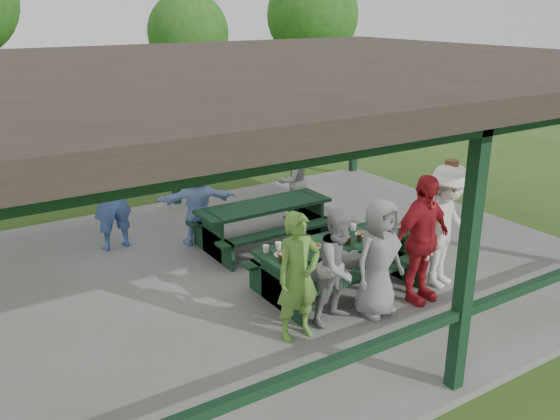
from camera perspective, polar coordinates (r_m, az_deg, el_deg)
ground at (r=9.64m, az=-0.83°, el=-5.85°), size 90.00×90.00×0.00m
concrete_slab at (r=9.62m, az=-0.84°, el=-5.58°), size 10.00×8.00×0.10m
pavilion_structure at (r=8.79m, az=-0.94°, el=13.22°), size 10.60×8.60×3.24m
picnic_table_near at (r=8.71m, az=5.42°, el=-4.68°), size 2.44×1.39×0.75m
picnic_table_far at (r=10.23m, az=-1.53°, el=-0.92°), size 2.34×1.39×0.75m
table_setting at (r=8.58m, az=5.12°, el=-2.76°), size 2.38×0.45×0.10m
contestant_green at (r=7.30m, az=1.77°, el=-6.40°), size 0.62×0.42×1.66m
contestant_grey_left at (r=7.72m, az=5.77°, el=-5.42°), size 0.85×0.72×1.56m
contestant_grey_mid at (r=7.94m, az=9.47°, el=-4.59°), size 0.84×0.59×1.62m
contestant_red at (r=8.38m, az=13.47°, el=-2.77°), size 1.11×0.54×1.84m
contestant_white_fedora at (r=8.94m, az=15.67°, el=-1.49°), size 1.34×0.97×1.92m
spectator_lblue at (r=10.32m, az=-7.97°, el=0.69°), size 1.44×0.81×1.48m
spectator_blue at (r=10.34m, az=-15.97°, el=1.30°), size 0.72×0.50×1.87m
spectator_grey at (r=11.52m, az=1.22°, el=2.87°), size 0.80×0.66×1.50m
pickup_truck at (r=16.90m, az=-11.79°, el=7.64°), size 6.14×3.24×1.65m
tree_mid at (r=22.75m, az=-8.84°, el=16.47°), size 2.94×2.94×4.59m
tree_right at (r=23.75m, az=3.16°, el=18.15°), size 3.48×3.48×5.44m
tree_far_right at (r=30.09m, az=2.87°, el=18.95°), size 3.78×3.78×5.90m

